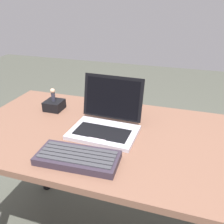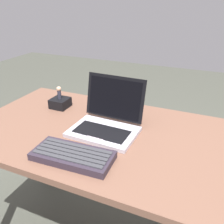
% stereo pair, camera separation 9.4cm
% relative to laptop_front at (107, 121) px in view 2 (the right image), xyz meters
% --- Properties ---
extents(desk, '(1.43, 0.71, 0.75)m').
position_rel_laptop_front_xyz_m(desk, '(0.08, -0.02, -0.16)').
color(desk, brown).
rests_on(desk, ground).
extents(laptop_front, '(0.30, 0.26, 0.23)m').
position_rel_laptop_front_xyz_m(laptop_front, '(0.00, 0.00, 0.00)').
color(laptop_front, '#BBB6C3').
rests_on(laptop_front, desk).
extents(external_keyboard, '(0.31, 0.15, 0.03)m').
position_rel_laptop_front_xyz_m(external_keyboard, '(-0.03, -0.25, -0.03)').
color(external_keyboard, '#2E2632').
rests_on(external_keyboard, desk).
extents(figurine_stand, '(0.09, 0.09, 0.05)m').
position_rel_laptop_front_xyz_m(figurine_stand, '(-0.34, 0.12, -0.02)').
color(figurine_stand, black).
rests_on(figurine_stand, desk).
extents(figurine, '(0.03, 0.03, 0.07)m').
position_rel_laptop_front_xyz_m(figurine, '(-0.34, 0.12, 0.04)').
color(figurine, '#2C2C3A').
rests_on(figurine, figurine_stand).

